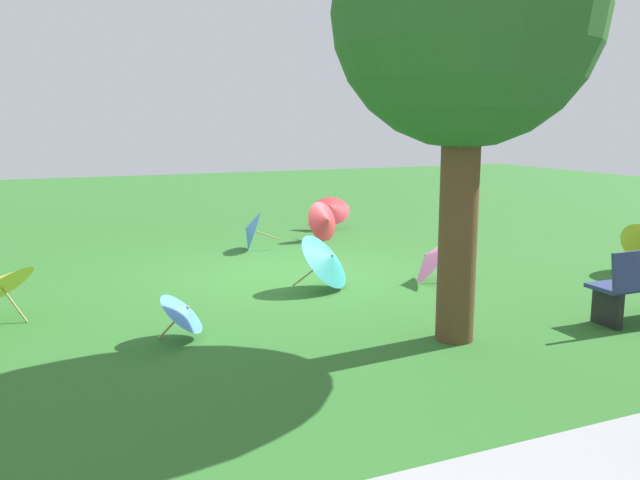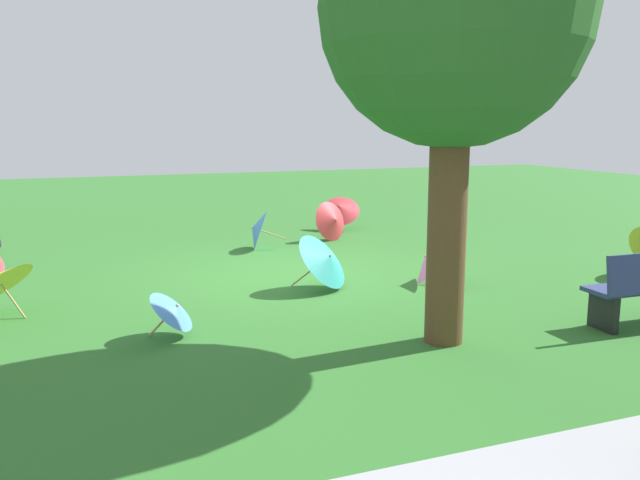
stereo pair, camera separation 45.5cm
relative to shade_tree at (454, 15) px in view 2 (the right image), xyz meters
name	(u,v)px [view 2 (the right image)]	position (x,y,z in m)	size (l,w,h in m)	color
ground	(295,275)	(0.49, -3.48, -3.37)	(40.00, 40.00, 0.00)	#2D6B28
shade_tree	(454,15)	(0.00, 0.00, 0.00)	(2.72, 2.72, 4.77)	brown
parasol_red_0	(340,208)	(-1.79, -7.15, -2.89)	(1.11, 1.07, 0.80)	tan
parasol_blue_0	(174,309)	(2.67, -1.18, -3.05)	(0.70, 0.74, 0.56)	tan
parasol_blue_1	(256,229)	(0.47, -5.70, -2.99)	(0.83, 0.83, 0.76)	tan
parasol_teal_0	(326,259)	(0.36, -2.50, -2.92)	(1.12, 1.10, 0.84)	tan
parasol_pink_1	(429,259)	(-1.17, -2.31, -3.01)	(0.88, 0.96, 0.71)	tan
parasol_red_4	(333,221)	(-1.18, -6.02, -2.96)	(0.87, 0.77, 0.80)	tan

